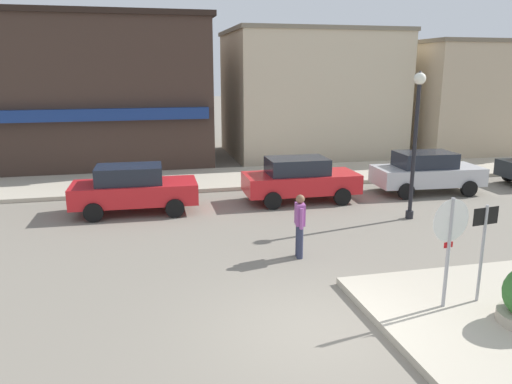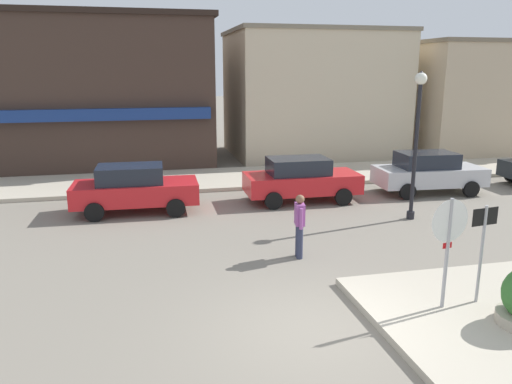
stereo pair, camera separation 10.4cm
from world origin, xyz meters
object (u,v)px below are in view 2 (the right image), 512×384
Objects in this scene: parked_car_second at (301,179)px; pedestrian_crossing_near at (299,224)px; stop_sign at (448,239)px; lamp_post at (417,125)px; one_way_sign at (482,244)px; parked_car_third at (428,172)px; parked_car_nearest at (134,188)px.

parked_car_second is 2.50× the size of pedestrian_crossing_near.
lamp_post is at bearing 65.65° from stop_sign.
lamp_post reaches higher than stop_sign.
one_way_sign is 1.30× the size of pedestrian_crossing_near.
parked_car_second is (-0.07, 8.68, -0.71)m from stop_sign.
parked_car_third is (4.20, 8.72, -0.52)m from one_way_sign.
pedestrian_crossing_near is (-1.71, -5.22, 0.06)m from parked_car_second.
one_way_sign is at bearing -52.99° from pedestrian_crossing_near.
one_way_sign is 0.52× the size of parked_car_second.
parked_car_second is at bearing 90.46° from stop_sign.
stop_sign reaches higher than parked_car_third.
lamp_post reaches higher than parked_car_third.
pedestrian_crossing_near is at bearing 127.01° from one_way_sign.
one_way_sign is 0.46× the size of lamp_post.
one_way_sign is at bearing 4.19° from stop_sign.
stop_sign is 6.58m from lamp_post.
pedestrian_crossing_near is at bearing 117.21° from stop_sign.
stop_sign is 1.43× the size of pedestrian_crossing_near.
parked_car_second is at bearing 133.81° from lamp_post.
stop_sign is at bearing -89.54° from parked_car_second.
stop_sign is at bearing -114.35° from lamp_post.
one_way_sign is at bearing -52.17° from parked_car_nearest.
pedestrian_crossing_near is (-1.78, 3.45, -0.65)m from stop_sign.
parked_car_third is at bearing 60.40° from stop_sign.
one_way_sign is 6.29m from lamp_post.
stop_sign is 3.94m from pedestrian_crossing_near.
parked_car_nearest is at bearing 124.19° from stop_sign.
parked_car_third is at bearing 64.27° from one_way_sign.
parked_car_third is (5.06, 0.10, 0.00)m from parked_car_second.
lamp_post reaches higher than parked_car_nearest.
one_way_sign is 8.68m from parked_car_second.
parked_car_nearest is 2.51× the size of pedestrian_crossing_near.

